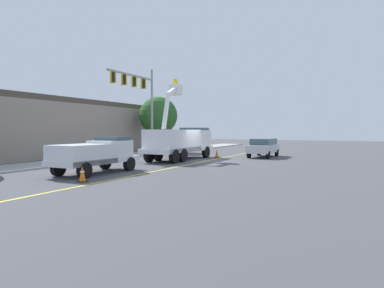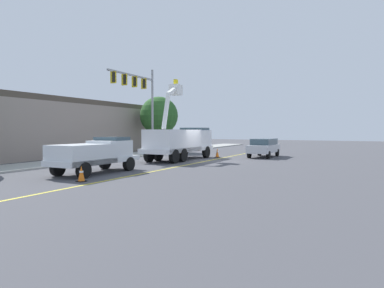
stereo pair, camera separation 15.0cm
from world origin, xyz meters
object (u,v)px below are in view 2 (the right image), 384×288
object	(u,v)px
traffic_cone_mid_front	(217,153)
traffic_signal_mast	(140,93)
traffic_cone_leading	(81,174)
utility_bucket_truck	(180,140)
service_pickup_truck	(95,154)
passing_minivan	(264,146)

from	to	relation	value
traffic_cone_mid_front	traffic_signal_mast	bearing A→B (deg)	104.92
traffic_cone_leading	traffic_signal_mast	bearing A→B (deg)	27.37
traffic_cone_leading	traffic_signal_mast	distance (m)	16.92
traffic_cone_mid_front	utility_bucket_truck	bearing A→B (deg)	152.13
service_pickup_truck	traffic_cone_mid_front	bearing A→B (deg)	-6.70
service_pickup_truck	utility_bucket_truck	bearing A→B (deg)	1.42
traffic_signal_mast	service_pickup_truck	bearing A→B (deg)	-153.98
traffic_cone_leading	traffic_signal_mast	xyz separation A→B (m)	(14.17, 7.34, 5.62)
passing_minivan	traffic_signal_mast	bearing A→B (deg)	112.55
traffic_cone_mid_front	traffic_signal_mast	xyz separation A→B (m)	(-1.93, 7.23, 5.59)
traffic_cone_leading	service_pickup_truck	bearing A→B (deg)	32.96
utility_bucket_truck	passing_minivan	world-z (taller)	utility_bucket_truck
service_pickup_truck	traffic_cone_mid_front	distance (m)	13.60
utility_bucket_truck	traffic_signal_mast	distance (m)	7.13
service_pickup_truck	traffic_cone_leading	bearing A→B (deg)	-147.04
passing_minivan	traffic_cone_mid_front	xyz separation A→B (m)	(-2.54, 3.53, -0.56)
service_pickup_truck	traffic_signal_mast	distance (m)	13.76
service_pickup_truck	traffic_signal_mast	world-z (taller)	traffic_signal_mast
utility_bucket_truck	traffic_signal_mast	size ratio (longest dim) A/B	0.97
utility_bucket_truck	traffic_signal_mast	world-z (taller)	traffic_signal_mast
utility_bucket_truck	passing_minivan	distance (m)	8.08
passing_minivan	traffic_signal_mast	size ratio (longest dim) A/B	0.57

